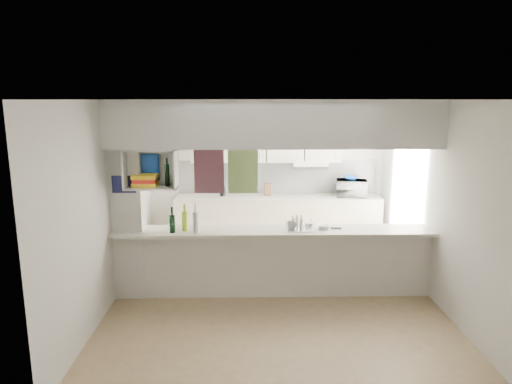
{
  "coord_description": "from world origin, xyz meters",
  "views": [
    {
      "loc": [
        -0.34,
        -5.78,
        2.6
      ],
      "look_at": [
        -0.22,
        0.5,
        1.32
      ],
      "focal_mm": 32.0,
      "sensor_mm": 36.0,
      "label": 1
    }
  ],
  "objects_px": {
    "microwave": "(352,188)",
    "wine_bottles": "(185,222)",
    "bowl": "(350,178)",
    "dish_rack": "(300,224)"
  },
  "relations": [
    {
      "from": "microwave",
      "to": "wine_bottles",
      "type": "distance_m",
      "value": 3.42
    },
    {
      "from": "bowl",
      "to": "dish_rack",
      "type": "distance_m",
      "value": 2.4
    },
    {
      "from": "bowl",
      "to": "wine_bottles",
      "type": "relative_size",
      "value": 0.67
    },
    {
      "from": "dish_rack",
      "to": "wine_bottles",
      "type": "bearing_deg",
      "value": -177.55
    },
    {
      "from": "microwave",
      "to": "bowl",
      "type": "height_order",
      "value": "bowl"
    },
    {
      "from": "microwave",
      "to": "dish_rack",
      "type": "height_order",
      "value": "microwave"
    },
    {
      "from": "dish_rack",
      "to": "microwave",
      "type": "bearing_deg",
      "value": 60.31
    },
    {
      "from": "bowl",
      "to": "dish_rack",
      "type": "bearing_deg",
      "value": -118.29
    },
    {
      "from": "wine_bottles",
      "to": "microwave",
      "type": "bearing_deg",
      "value": 39.31
    },
    {
      "from": "microwave",
      "to": "dish_rack",
      "type": "relative_size",
      "value": 1.4
    }
  ]
}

